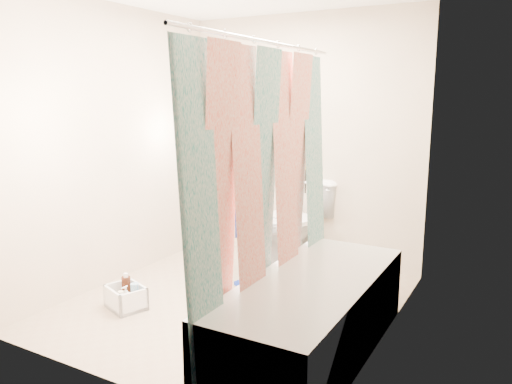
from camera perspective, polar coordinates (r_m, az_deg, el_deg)
The scene contains 13 objects.
floor at distance 4.10m, azimuth -2.58°, elevation -12.50°, with size 2.60×2.60×0.00m, color gray.
wall_back at distance 4.93m, azimuth 5.33°, elevation 5.92°, with size 2.40×0.02×2.40m, color beige.
wall_front at distance 2.78m, azimuth -17.09°, elevation 1.51°, with size 2.40×0.02×2.40m, color beige.
wall_left at distance 4.53m, azimuth -15.77°, elevation 5.10°, with size 0.02×2.60×2.40m, color beige.
wall_right at distance 3.31m, azimuth 15.19°, elevation 3.08°, with size 0.02×2.60×2.40m, color beige.
bathtub at distance 3.29m, azimuth 6.35°, elevation -13.64°, with size 0.70×1.75×0.50m.
curtain_rod at distance 3.14m, azimuth 1.24°, elevation 16.76°, with size 0.02×0.02×1.90m, color silver.
shower_curtain at distance 3.19m, azimuth 1.17°, elevation -0.11°, with size 0.06×1.75×1.80m, color white.
toilet at distance 4.84m, azimuth 4.68°, elevation -3.60°, with size 0.46×0.81×0.83m, color white.
tank_lid at distance 4.73m, azimuth 3.58°, elevation -3.04°, with size 0.51×0.22×0.04m, color white.
tank_internals at distance 4.95m, azimuth 6.11°, elevation 1.46°, with size 0.20×0.10×0.27m.
plumber at distance 4.32m, azimuth -0.90°, elevation -0.39°, with size 0.57×0.37×1.56m, color #0F2199.
cleaning_caddy at distance 4.08m, azimuth -14.60°, elevation -11.70°, with size 0.36×0.33×0.23m.
Camera 1 is at (1.99, -3.19, 1.64)m, focal length 35.00 mm.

